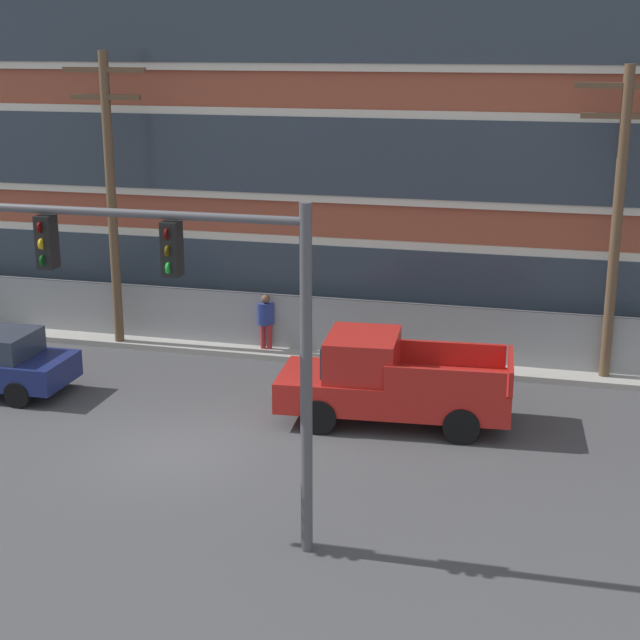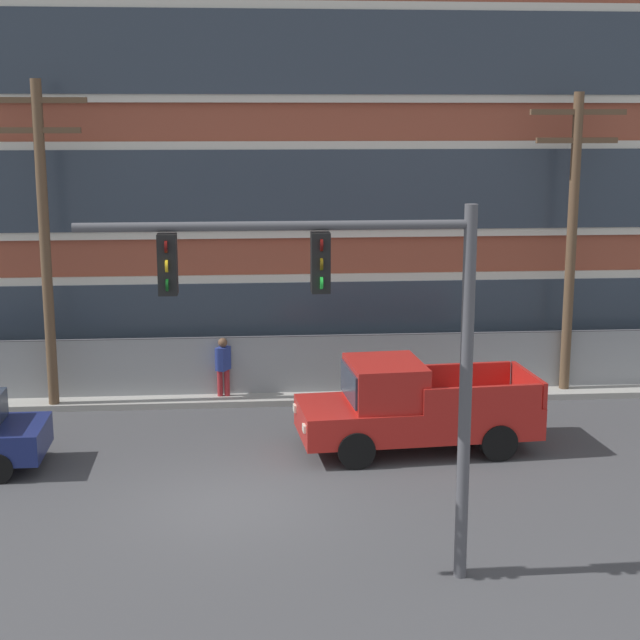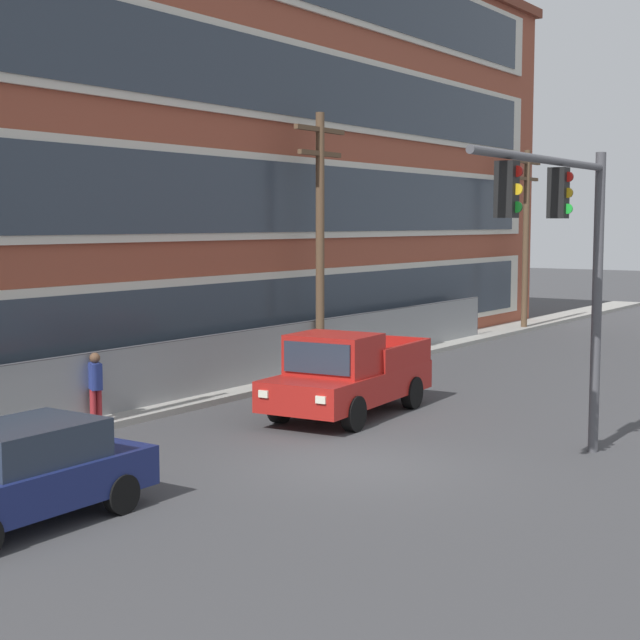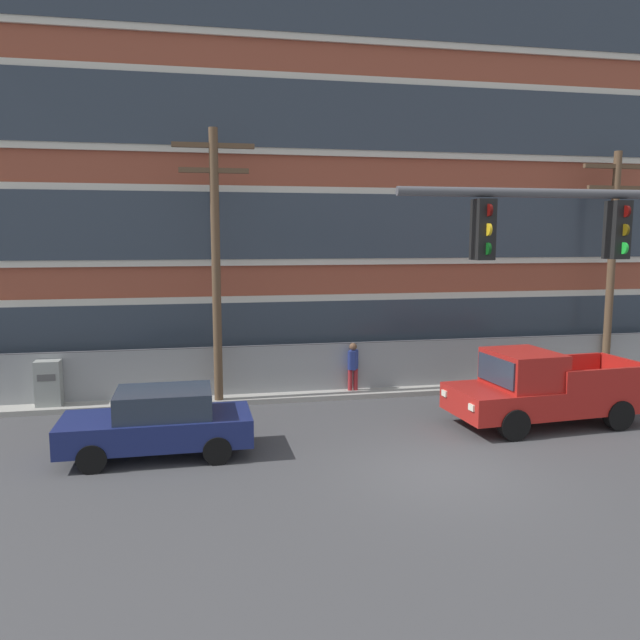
# 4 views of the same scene
# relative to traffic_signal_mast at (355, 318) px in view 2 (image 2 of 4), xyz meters

# --- Properties ---
(ground_plane) EXTENTS (160.00, 160.00, 0.00)m
(ground_plane) POSITION_rel_traffic_signal_mast_xyz_m (-1.96, 3.26, -4.27)
(ground_plane) COLOR #424244
(sidewalk_building_side) EXTENTS (80.00, 1.66, 0.16)m
(sidewalk_building_side) POSITION_rel_traffic_signal_mast_xyz_m (-1.96, 10.38, -4.19)
(sidewalk_building_side) COLOR #9E9B93
(sidewalk_building_side) RESTS_ON ground
(brick_mill_building) EXTENTS (42.25, 8.64, 14.24)m
(brick_mill_building) POSITION_rel_traffic_signal_mast_xyz_m (4.79, 15.23, 2.86)
(brick_mill_building) COLOR brown
(brick_mill_building) RESTS_ON ground
(chain_link_fence) EXTENTS (37.36, 0.06, 1.68)m
(chain_link_fence) POSITION_rel_traffic_signal_mast_xyz_m (-0.46, 10.34, -3.41)
(chain_link_fence) COLOR gray
(chain_link_fence) RESTS_ON ground
(traffic_signal_mast) EXTENTS (5.95, 0.43, 5.98)m
(traffic_signal_mast) POSITION_rel_traffic_signal_mast_xyz_m (0.00, 0.00, 0.00)
(traffic_signal_mast) COLOR #4C4C51
(traffic_signal_mast) RESTS_ON ground
(pickup_truck_red) EXTENTS (5.38, 2.48, 2.03)m
(pickup_truck_red) POSITION_rel_traffic_signal_mast_xyz_m (1.99, 6.09, -3.31)
(pickup_truck_red) COLOR #AD1E19
(pickup_truck_red) RESTS_ON ground
(utility_pole_near_corner) EXTENTS (2.34, 0.26, 8.11)m
(utility_pole_near_corner) POSITION_rel_traffic_signal_mast_xyz_m (-6.45, 9.77, 0.22)
(utility_pole_near_corner) COLOR brown
(utility_pole_near_corner) RESTS_ON ground
(utility_pole_midblock) EXTENTS (2.45, 0.26, 7.84)m
(utility_pole_midblock) POSITION_rel_traffic_signal_mast_xyz_m (6.80, 10.13, 0.10)
(utility_pole_midblock) COLOR brown
(utility_pole_midblock) RESTS_ON ground
(pedestrian_near_cabinet) EXTENTS (0.41, 0.47, 1.69)m
(pedestrian_near_cabinet) POSITION_rel_traffic_signal_mast_xyz_m (-2.20, 10.13, -3.29)
(pedestrian_near_cabinet) COLOR maroon
(pedestrian_near_cabinet) RESTS_ON ground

